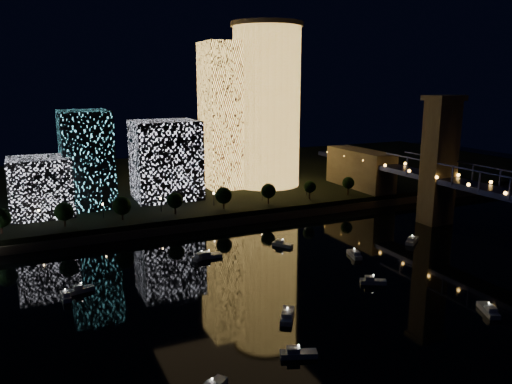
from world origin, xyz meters
The scene contains 9 objects.
ground centered at (0.00, 0.00, 0.00)m, with size 520.00×520.00×0.00m, color black.
far_bank centered at (0.00, 160.00, 2.50)m, with size 420.00×160.00×5.00m, color black.
seawall centered at (0.00, 82.00, 1.50)m, with size 420.00×6.00×3.00m, color #6B5E4C.
tower_cylindrical centered at (26.61, 124.22, 43.56)m, with size 34.00×34.00×76.88m.
tower_rectangular centered at (7.46, 128.59, 38.93)m, with size 21.33×21.33×67.86m, color #FFBC51.
midrise_blocks centered at (-64.03, 114.67, 21.36)m, with size 113.48×31.52×38.82m.
motorboats centered at (-13.85, 17.94, 0.81)m, with size 119.35×73.52×2.78m.
esplanade_trees centered at (-38.71, 88.00, 10.47)m, with size 165.85×6.89×8.95m.
street_lamps centered at (-34.00, 94.00, 9.02)m, with size 132.70×0.70×5.65m.
Camera 1 is at (-79.50, -93.89, 55.22)m, focal length 35.00 mm.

